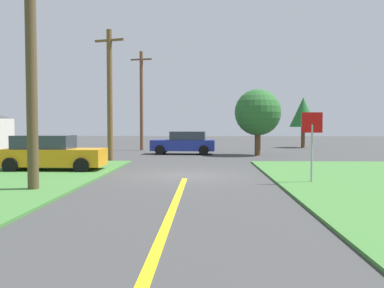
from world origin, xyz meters
The scene contains 10 objects.
ground_plane centered at (0.00, 0.00, 0.00)m, with size 120.00×120.00×0.00m, color #3E3E3E.
lane_stripe_center centered at (0.00, -8.00, 0.01)m, with size 0.20×14.00×0.01m, color yellow.
stop_sign centered at (4.56, -2.24, 1.77)m, with size 0.72×0.07×2.53m.
car_approaching_junction centered at (-0.71, 12.42, 0.81)m, with size 4.57×2.18×1.62m.
parked_car_near_building centered at (-6.14, 1.34, 0.80)m, with size 4.57×1.93×1.62m.
utility_pole_near centered at (-4.60, -4.19, 4.76)m, with size 1.77×0.56×9.34m.
utility_pole_mid centered at (-4.63, 6.43, 3.83)m, with size 1.76×0.63×7.44m.
utility_pole_far centered at (-4.49, 17.06, 4.18)m, with size 1.79×0.47×8.08m.
oak_tree_left centered at (9.69, 21.27, 3.21)m, with size 2.45×2.45×4.59m.
pine_tree_center centered at (4.35, 11.49, 2.92)m, with size 3.16×3.16×4.52m.
Camera 1 is at (0.82, -16.98, 2.09)m, focal length 38.84 mm.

